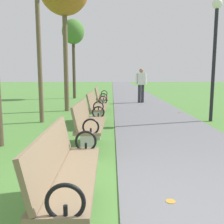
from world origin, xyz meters
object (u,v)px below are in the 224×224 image
at_px(park_bench_4, 100,98).
at_px(lamp_post, 214,42).
at_px(park_bench_2, 88,124).
at_px(park_bench_3, 96,107).
at_px(park_bench_1, 66,173).
at_px(pedestrian_walking, 140,84).
at_px(tree_5, 72,33).

height_order(park_bench_4, lamp_post, lamp_post).
relative_size(park_bench_2, park_bench_3, 1.00).
xyz_separation_m(park_bench_1, pedestrian_walking, (1.82, 10.05, 0.44)).
xyz_separation_m(park_bench_2, park_bench_4, (-0.00, 5.11, 0.00)).
relative_size(park_bench_1, park_bench_3, 0.99).
bearing_deg(park_bench_4, tree_5, 109.26).
bearing_deg(tree_5, park_bench_1, -82.12).
height_order(tree_5, pedestrian_walking, tree_5).
height_order(pedestrian_walking, lamp_post, lamp_post).
bearing_deg(park_bench_3, park_bench_1, -90.00).
relative_size(park_bench_4, lamp_post, 0.46).
bearing_deg(lamp_post, park_bench_2, -139.47).
relative_size(park_bench_2, lamp_post, 0.46).
distance_m(park_bench_1, park_bench_3, 4.85).
height_order(park_bench_2, tree_5, tree_5).
bearing_deg(tree_5, lamp_post, -54.56).
bearing_deg(tree_5, pedestrian_walking, -33.68).
xyz_separation_m(park_bench_2, pedestrian_walking, (1.82, 7.67, 0.44)).
height_order(park_bench_3, tree_5, tree_5).
bearing_deg(park_bench_4, park_bench_2, -90.00).
height_order(park_bench_2, lamp_post, lamp_post).
height_order(park_bench_2, park_bench_3, same).
height_order(park_bench_3, pedestrian_walking, pedestrian_walking).
xyz_separation_m(park_bench_1, lamp_post, (3.37, 5.26, 1.82)).
xyz_separation_m(park_bench_4, tree_5, (-1.72, 4.91, 3.11)).
xyz_separation_m(park_bench_2, tree_5, (-1.72, 10.02, 3.11)).
relative_size(park_bench_4, pedestrian_walking, 0.99).
height_order(park_bench_1, lamp_post, lamp_post).
relative_size(park_bench_2, park_bench_4, 1.00).
relative_size(park_bench_1, tree_5, 0.37).
distance_m(park_bench_2, park_bench_3, 2.47).
distance_m(park_bench_1, park_bench_4, 7.49).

